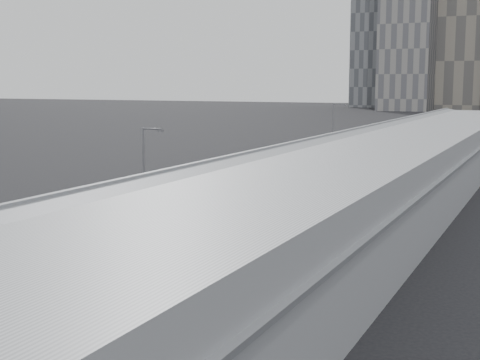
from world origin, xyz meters
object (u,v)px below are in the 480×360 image
Objects in this scene: bus_5 at (327,172)px; suv at (387,140)px; bus_2 at (119,247)px; bus_4 at (290,185)px; bus_6 at (361,158)px; street_lamp_near at (146,169)px; bus_3 at (216,214)px; street_lamp_far at (334,129)px; shipping_container at (338,148)px.

bus_5 reaches higher than suv.
bus_5 is (-0.02, 41.54, -0.23)m from bus_2.
bus_4 reaches higher than bus_6.
bus_6 is (-0.14, 56.98, -0.15)m from bus_2.
bus_2 is 14.73m from street_lamp_near.
bus_4 reaches higher than bus_3.
street_lamp_near is at bearing -90.22° from street_lamp_far.
suv is (-6.00, 56.29, -0.76)m from bus_5.
bus_6 is 2.26× the size of shipping_container.
bus_4 is at bearing 91.79° from bus_3.
bus_2 is at bearing -78.02° from shipping_container.
bus_3 is 51.61m from street_lamp_far.
bus_6 is 44.68m from street_lamp_near.
shipping_container is at bearing 99.27° from bus_5.
bus_4 is 28.18m from bus_6.
street_lamp_far is at bearing 89.78° from street_lamp_near.
street_lamp_far reaches higher than suv.
bus_4 is 35.89m from street_lamp_far.
bus_2 reaches higher than bus_6.
bus_6 reaches higher than shipping_container.
street_lamp_far reaches higher than bus_2.
street_lamp_far reaches higher than street_lamp_near.
bus_5 is at bearing 92.56° from bus_3.
bus_5 is 2.31× the size of suv.
bus_2 is 56.98m from bus_6.
bus_4 is 1.67× the size of street_lamp_near.
street_lamp_near is at bearing -108.31° from bus_5.
street_lamp_far is 11.03m from shipping_container.
bus_2 is 12.83m from bus_3.
bus_3 is at bearing -71.41° from suv.
bus_6 is at bearing 84.76° from bus_5.
shipping_container is at bearing 100.41° from bus_3.
street_lamp_far is (-6.42, 51.09, 3.50)m from bus_3.
suv is at bearing 89.71° from street_lamp_near.
street_lamp_far is 34.20m from suv.
bus_4 is 1.08× the size of bus_6.
street_lamp_near is 1.46× the size of shipping_container.
street_lamp_near reaches higher than suv.
bus_3 is (0.16, 12.82, -0.09)m from bus_2.
bus_3 is at bearing -95.30° from bus_5.
bus_4 is 46.01m from shipping_container.
bus_6 is (-0.30, 44.15, -0.06)m from bus_3.
bus_4 is at bearing -79.47° from street_lamp_far.
suv is (0.43, 84.97, -4.10)m from street_lamp_near.
bus_5 is 1.49× the size of street_lamp_near.
bus_4 is (0.11, 15.97, 0.07)m from bus_3.
bus_5 is 23.51m from street_lamp_far.
bus_4 is at bearing -94.34° from bus_5.
bus_3 reaches higher than bus_5.
street_lamp_near is 51.06m from street_lamp_far.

